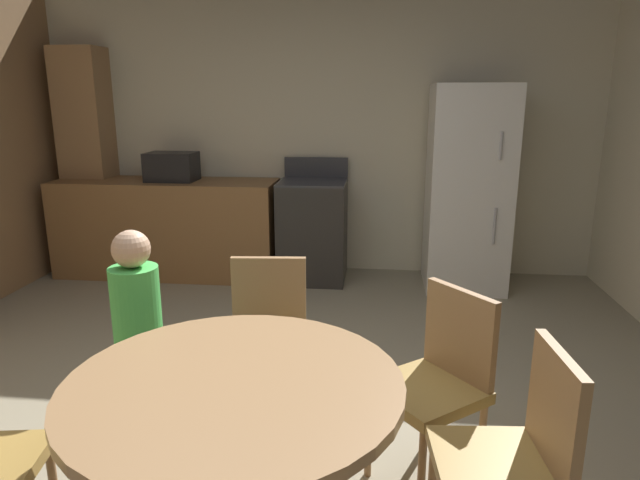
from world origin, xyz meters
TOP-DOWN VIEW (x-y plane):
  - ground_plane at (0.00, 0.00)m, footprint 14.00×14.00m
  - wall_back at (0.00, 3.06)m, footprint 5.46×0.12m
  - kitchen_counter at (-1.40, 2.66)m, footprint 2.07×0.60m
  - pantry_column at (-2.21, 2.84)m, footprint 0.44×0.36m
  - oven_range at (-0.01, 2.66)m, footprint 0.60×0.60m
  - refrigerator at (1.35, 2.61)m, footprint 0.68×0.68m
  - microwave at (-1.32, 2.66)m, footprint 0.44×0.32m
  - dining_table at (0.12, -0.67)m, footprint 1.12×1.12m
  - chair_northeast at (0.85, -0.08)m, footprint 0.56×0.56m
  - chair_east at (1.06, -0.59)m, footprint 0.43×0.43m
  - chair_north at (0.04, 0.26)m, footprint 0.43×0.43m
  - person_child at (-0.50, -0.01)m, footprint 0.31×0.31m

SIDE VIEW (x-z plane):
  - ground_plane at x=0.00m, z-range 0.00..0.00m
  - kitchen_counter at x=-1.40m, z-range 0.00..0.90m
  - oven_range at x=-0.01m, z-range -0.08..1.02m
  - chair_northeast at x=0.85m, z-range 0.07..0.94m
  - chair_east at x=1.06m, z-range 0.07..0.94m
  - chair_north at x=0.04m, z-range 0.07..0.94m
  - person_child at x=-0.50m, z-range 0.03..1.12m
  - dining_table at x=0.12m, z-range 0.22..0.98m
  - refrigerator at x=1.35m, z-range 0.00..1.76m
  - microwave at x=-1.32m, z-range 0.90..1.16m
  - pantry_column at x=-2.21m, z-range 0.00..2.10m
  - wall_back at x=0.00m, z-range 0.00..2.70m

